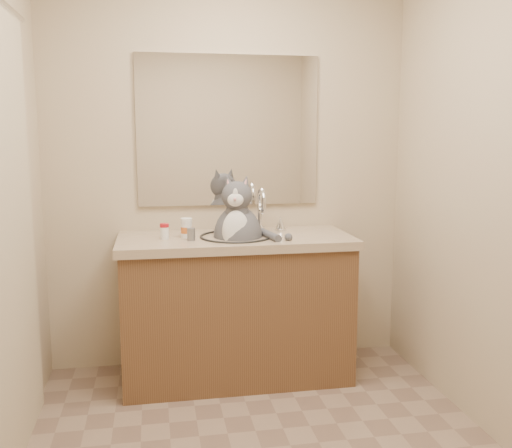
{
  "coord_description": "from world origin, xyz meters",
  "views": [
    {
      "loc": [
        -0.46,
        -2.23,
        1.44
      ],
      "look_at": [
        0.06,
        0.65,
        0.97
      ],
      "focal_mm": 40.0,
      "sensor_mm": 36.0,
      "label": 1
    }
  ],
  "objects": [
    {
      "name": "grey_canister",
      "position": [
        -0.26,
        0.88,
        0.89
      ],
      "size": [
        0.05,
        0.05,
        0.07
      ],
      "rotation": [
        0.0,
        0.0,
        0.11
      ],
      "color": "slate",
      "rests_on": "vanity"
    },
    {
      "name": "mirror",
      "position": [
        0.0,
        1.24,
        1.45
      ],
      "size": [
        1.1,
        0.02,
        0.9
      ],
      "primitive_type": "cube",
      "color": "white",
      "rests_on": "room"
    },
    {
      "name": "room",
      "position": [
        0.0,
        0.0,
        1.2
      ],
      "size": [
        2.22,
        2.52,
        2.42
      ],
      "color": "#88715E",
      "rests_on": "ground"
    },
    {
      "name": "pill_bottle_redcap",
      "position": [
        -0.4,
        0.95,
        0.89
      ],
      "size": [
        0.06,
        0.06,
        0.09
      ],
      "rotation": [
        0.0,
        0.0,
        0.14
      ],
      "color": "white",
      "rests_on": "vanity"
    },
    {
      "name": "vanity",
      "position": [
        0.0,
        0.96,
        0.44
      ],
      "size": [
        1.34,
        0.59,
        1.12
      ],
      "color": "brown",
      "rests_on": "ground"
    },
    {
      "name": "cat",
      "position": [
        0.01,
        0.94,
        0.87
      ],
      "size": [
        0.39,
        0.4,
        0.56
      ],
      "rotation": [
        0.0,
        0.0,
        -0.26
      ],
      "color": "#4D4D53",
      "rests_on": "vanity"
    },
    {
      "name": "shower_curtain",
      "position": [
        -1.05,
        0.1,
        1.03
      ],
      "size": [
        0.02,
        1.3,
        1.93
      ],
      "color": "beige",
      "rests_on": "ground"
    },
    {
      "name": "pill_bottle_orange",
      "position": [
        -0.28,
        0.97,
        0.9
      ],
      "size": [
        0.07,
        0.07,
        0.11
      ],
      "rotation": [
        0.0,
        0.0,
        0.04
      ],
      "color": "white",
      "rests_on": "vanity"
    }
  ]
}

